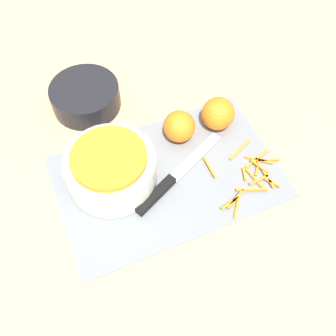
{
  "coord_description": "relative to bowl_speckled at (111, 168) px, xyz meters",
  "views": [
    {
      "loc": [
        -0.18,
        -0.41,
        0.73
      ],
      "look_at": [
        0.0,
        0.0,
        0.04
      ],
      "focal_mm": 42.0,
      "sensor_mm": 36.0,
      "label": 1
    }
  ],
  "objects": [
    {
      "name": "cutting_board",
      "position": [
        0.11,
        -0.04,
        -0.05
      ],
      "size": [
        0.48,
        0.31,
        0.01
      ],
      "color": "slate",
      "rests_on": "ground_plane"
    },
    {
      "name": "knife",
      "position": [
        0.1,
        -0.06,
        -0.04
      ],
      "size": [
        0.25,
        0.14,
        0.02
      ],
      "rotation": [
        0.0,
        0.0,
        0.45
      ],
      "color": "black",
      "rests_on": "cutting_board"
    },
    {
      "name": "ground_plane",
      "position": [
        0.11,
        -0.04,
        -0.05
      ],
      "size": [
        4.0,
        4.0,
        0.0
      ],
      "primitive_type": "plane",
      "color": "tan"
    },
    {
      "name": "orange_right",
      "position": [
        0.18,
        0.05,
        -0.01
      ],
      "size": [
        0.07,
        0.07,
        0.07
      ],
      "color": "orange",
      "rests_on": "cutting_board"
    },
    {
      "name": "peel_pile",
      "position": [
        0.27,
        -0.11,
        -0.04
      ],
      "size": [
        0.18,
        0.17,
        0.01
      ],
      "color": "orange",
      "rests_on": "cutting_board"
    },
    {
      "name": "bowl_speckled",
      "position": [
        0.0,
        0.0,
        0.0
      ],
      "size": [
        0.19,
        0.19,
        0.09
      ],
      "color": "silver",
      "rests_on": "cutting_board"
    },
    {
      "name": "bowl_dark",
      "position": [
        0.01,
        0.23,
        -0.02
      ],
      "size": [
        0.16,
        0.16,
        0.06
      ],
      "color": "black",
      "rests_on": "ground_plane"
    },
    {
      "name": "orange_left",
      "position": [
        0.27,
        0.05,
        -0.0
      ],
      "size": [
        0.08,
        0.08,
        0.08
      ],
      "color": "orange",
      "rests_on": "cutting_board"
    }
  ]
}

